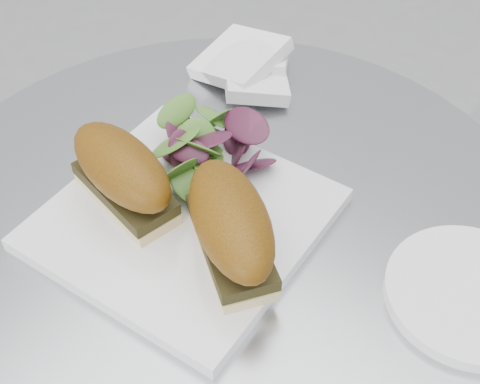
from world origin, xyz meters
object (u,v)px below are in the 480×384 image
at_px(plate, 184,219).
at_px(sandwich_right, 231,225).
at_px(saucer, 470,294).
at_px(sandwich_left, 122,172).

distance_m(plate, sandwich_right, 0.09).
height_order(plate, saucer, plate).
bearing_deg(sandwich_right, sandwich_left, -140.02).
xyz_separation_m(sandwich_right, saucer, (0.21, 0.10, -0.05)).
height_order(plate, sandwich_right, sandwich_right).
xyz_separation_m(plate, sandwich_left, (-0.06, -0.02, 0.05)).
relative_size(sandwich_right, saucer, 1.03).
height_order(sandwich_right, saucer, sandwich_right).
relative_size(sandwich_left, saucer, 0.97).
xyz_separation_m(plate, saucer, (0.28, 0.09, -0.00)).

